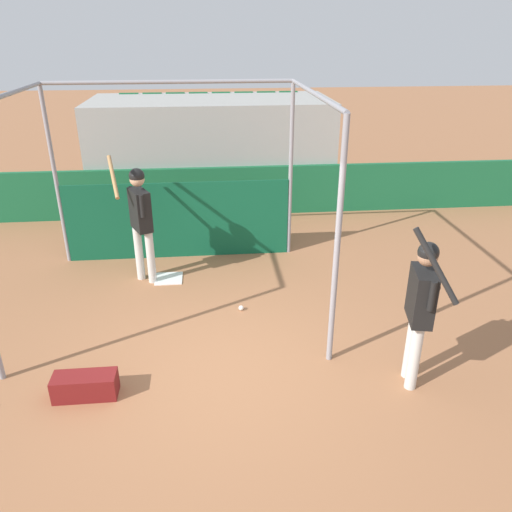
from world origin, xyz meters
TOP-DOWN VIEW (x-y plane):
  - ground_plane at (0.00, 0.00)m, footprint 60.00×60.00m
  - outfield_wall at (0.00, 5.48)m, footprint 24.00×0.12m
  - bleacher_section at (-0.00, 6.74)m, footprint 5.40×2.40m
  - batting_cage at (-0.66, 2.82)m, footprint 4.00×3.35m
  - home_plate at (-0.83, 2.47)m, footprint 0.44×0.44m
  - player_batter at (-1.19, 2.47)m, footprint 0.69×0.75m
  - player_waiting at (2.13, -0.44)m, footprint 0.47×0.81m
  - equipment_bag at (-1.57, -0.33)m, footprint 0.70×0.28m
  - baseball at (0.29, 1.36)m, footprint 0.07×0.07m

SIDE VIEW (x-z plane):
  - ground_plane at x=0.00m, z-range 0.00..0.00m
  - home_plate at x=-0.83m, z-range 0.00..0.02m
  - baseball at x=0.29m, z-range 0.00..0.07m
  - equipment_bag at x=-1.57m, z-range 0.00..0.28m
  - outfield_wall at x=0.00m, z-range 0.00..1.06m
  - player_waiting at x=2.13m, z-range 0.06..2.09m
  - player_batter at x=-1.19m, z-range 0.16..2.13m
  - bleacher_section at x=0.00m, z-range -0.01..2.33m
  - batting_cage at x=-0.66m, z-range -0.27..2.75m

